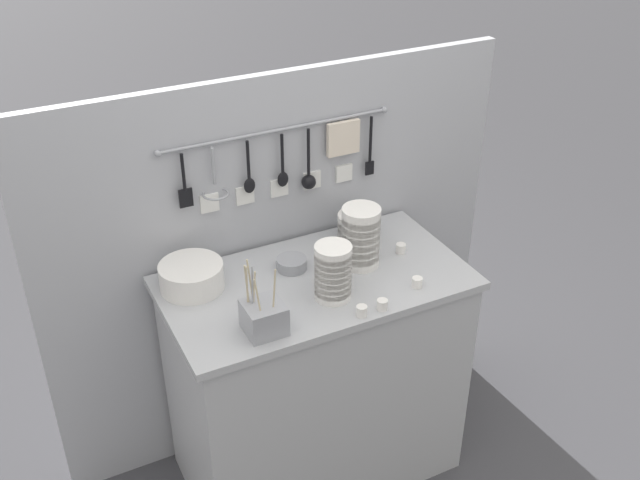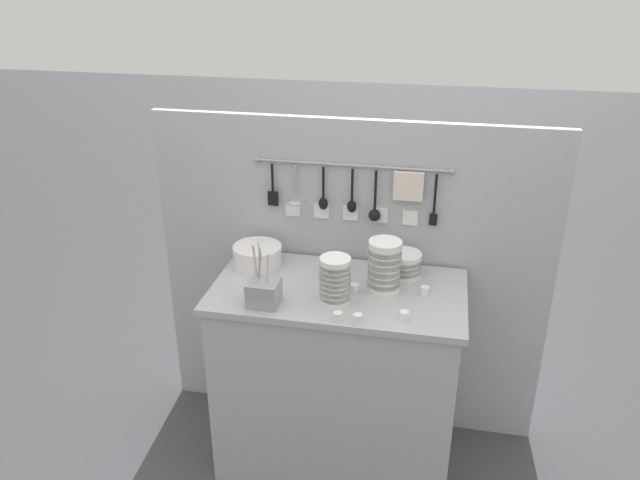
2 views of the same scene
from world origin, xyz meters
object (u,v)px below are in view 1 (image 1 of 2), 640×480
at_px(steel_mixing_bowl, 292,264).
at_px(cup_mid_row, 382,305).
at_px(bowl_stack_short_front, 361,237).
at_px(plate_stack, 192,276).
at_px(bowl_stack_tall_left, 333,272).
at_px(cup_edge_near, 401,248).
at_px(cup_back_right, 362,311).
at_px(cup_edge_far, 336,273).
at_px(bowl_stack_wide_centre, 358,228).
at_px(cutlery_caddy, 264,317).
at_px(cup_by_caddy, 417,282).

height_order(steel_mixing_bowl, cup_mid_row, steel_mixing_bowl).
height_order(bowl_stack_short_front, plate_stack, bowl_stack_short_front).
xyz_separation_m(bowl_stack_short_front, steel_mixing_bowl, (-0.24, 0.09, -0.10)).
distance_m(bowl_stack_tall_left, cup_edge_near, 0.40).
distance_m(cup_back_right, cup_edge_far, 0.25).
relative_size(bowl_stack_wide_centre, steel_mixing_bowl, 1.39).
relative_size(cutlery_caddy, cup_by_caddy, 6.86).
bearing_deg(plate_stack, cup_mid_row, -37.80).
relative_size(cup_by_caddy, cup_edge_far, 1.00).
distance_m(cup_mid_row, cup_by_caddy, 0.19).
distance_m(bowl_stack_tall_left, bowl_stack_short_front, 0.24).
relative_size(bowl_stack_wide_centre, bowl_stack_short_front, 0.67).
bearing_deg(cup_edge_far, cup_mid_row, -78.77).
xyz_separation_m(cup_edge_far, cup_edge_near, (0.30, 0.04, 0.00)).
bearing_deg(cup_edge_far, cutlery_caddy, -154.23).
relative_size(plate_stack, cup_by_caddy, 6.06).
bearing_deg(bowl_stack_wide_centre, cup_back_right, -117.42).
distance_m(plate_stack, cup_mid_row, 0.68).
height_order(bowl_stack_short_front, cup_edge_far, bowl_stack_short_front).
bearing_deg(cup_back_right, cup_edge_far, 82.62).
bearing_deg(steel_mixing_bowl, cup_edge_far, -45.83).
height_order(bowl_stack_short_front, cutlery_caddy, cutlery_caddy).
xyz_separation_m(bowl_stack_short_front, cup_edge_near, (0.18, -0.00, -0.10)).
bearing_deg(cup_back_right, plate_stack, 137.64).
bearing_deg(bowl_stack_wide_centre, bowl_stack_tall_left, -131.69).
xyz_separation_m(cup_mid_row, cup_edge_near, (0.25, 0.28, 0.00)).
relative_size(plate_stack, cup_back_right, 6.06).
height_order(bowl_stack_wide_centre, cup_mid_row, bowl_stack_wide_centre).
relative_size(cutlery_caddy, cup_back_right, 6.86).
bearing_deg(cutlery_caddy, plate_stack, 110.77).
distance_m(steel_mixing_bowl, cutlery_caddy, 0.38).
xyz_separation_m(bowl_stack_short_front, plate_stack, (-0.61, 0.13, -0.07)).
distance_m(plate_stack, cup_edge_far, 0.52).
bearing_deg(steel_mixing_bowl, cup_back_right, -76.42).
height_order(bowl_stack_tall_left, cup_by_caddy, bowl_stack_tall_left).
bearing_deg(cup_edge_near, bowl_stack_short_front, 179.61).
relative_size(steel_mixing_bowl, cup_edge_near, 2.98).
xyz_separation_m(cup_by_caddy, cup_back_right, (-0.26, -0.06, 0.00)).
distance_m(cup_back_right, cup_edge_near, 0.43).
bearing_deg(bowl_stack_wide_centre, cutlery_caddy, -146.59).
height_order(bowl_stack_tall_left, cup_back_right, bowl_stack_tall_left).
height_order(bowl_stack_tall_left, bowl_stack_wide_centre, bowl_stack_tall_left).
bearing_deg(cup_back_right, cup_by_caddy, 12.88).
distance_m(steel_mixing_bowl, cup_edge_far, 0.17).
bearing_deg(cup_mid_row, bowl_stack_wide_centre, 71.49).
xyz_separation_m(cup_by_caddy, cup_edge_far, (-0.23, 0.18, 0.00)).
distance_m(bowl_stack_short_front, cup_mid_row, 0.31).
height_order(cup_mid_row, cup_by_caddy, same).
relative_size(bowl_stack_tall_left, cup_by_caddy, 5.49).
bearing_deg(cup_back_right, cup_edge_near, 40.43).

